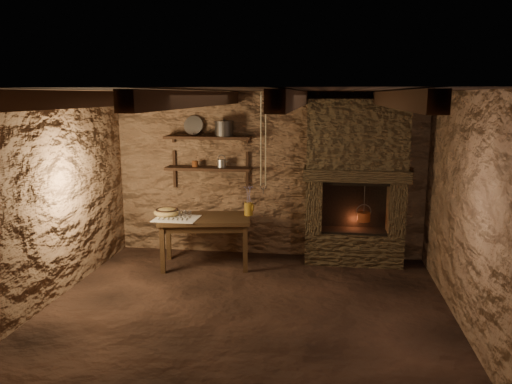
# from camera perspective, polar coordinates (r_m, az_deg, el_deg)

# --- Properties ---
(floor) EXTENTS (4.50, 4.50, 0.00)m
(floor) POSITION_cam_1_polar(r_m,az_deg,el_deg) (5.73, -1.06, -13.18)
(floor) COLOR black
(floor) RESTS_ON ground
(back_wall) EXTENTS (4.50, 0.04, 2.40)m
(back_wall) POSITION_cam_1_polar(r_m,az_deg,el_deg) (7.30, 1.37, 1.97)
(back_wall) COLOR brown
(back_wall) RESTS_ON floor
(front_wall) EXTENTS (4.50, 0.04, 2.40)m
(front_wall) POSITION_cam_1_polar(r_m,az_deg,el_deg) (3.46, -6.39, -8.45)
(front_wall) COLOR brown
(front_wall) RESTS_ON floor
(left_wall) EXTENTS (0.04, 4.00, 2.40)m
(left_wall) POSITION_cam_1_polar(r_m,az_deg,el_deg) (6.12, -22.41, -0.64)
(left_wall) COLOR brown
(left_wall) RESTS_ON floor
(right_wall) EXTENTS (0.04, 4.00, 2.40)m
(right_wall) POSITION_cam_1_polar(r_m,az_deg,el_deg) (5.47, 22.85, -1.98)
(right_wall) COLOR brown
(right_wall) RESTS_ON floor
(ceiling) EXTENTS (4.50, 4.00, 0.04)m
(ceiling) POSITION_cam_1_polar(r_m,az_deg,el_deg) (5.23, -1.16, 11.58)
(ceiling) COLOR black
(ceiling) RESTS_ON back_wall
(beam_far_left) EXTENTS (0.14, 3.95, 0.16)m
(beam_far_left) POSITION_cam_1_polar(r_m,az_deg,el_deg) (5.66, -16.57, 10.18)
(beam_far_left) COLOR black
(beam_far_left) RESTS_ON ceiling
(beam_mid_left) EXTENTS (0.14, 3.95, 0.16)m
(beam_mid_left) POSITION_cam_1_polar(r_m,az_deg,el_deg) (5.33, -6.56, 10.53)
(beam_mid_left) COLOR black
(beam_mid_left) RESTS_ON ceiling
(beam_mid_right) EXTENTS (0.14, 3.95, 0.16)m
(beam_mid_right) POSITION_cam_1_polar(r_m,az_deg,el_deg) (5.17, 4.42, 10.56)
(beam_mid_right) COLOR black
(beam_mid_right) RESTS_ON ceiling
(beam_far_right) EXTENTS (0.14, 3.95, 0.16)m
(beam_far_right) POSITION_cam_1_polar(r_m,az_deg,el_deg) (5.20, 15.66, 10.19)
(beam_far_right) COLOR black
(beam_far_right) RESTS_ON ceiling
(shelf_lower) EXTENTS (1.25, 0.30, 0.04)m
(shelf_lower) POSITION_cam_1_polar(r_m,az_deg,el_deg) (7.27, -5.45, 2.69)
(shelf_lower) COLOR black
(shelf_lower) RESTS_ON back_wall
(shelf_upper) EXTENTS (1.25, 0.30, 0.04)m
(shelf_upper) POSITION_cam_1_polar(r_m,az_deg,el_deg) (7.22, -5.51, 6.23)
(shelf_upper) COLOR black
(shelf_upper) RESTS_ON back_wall
(hearth) EXTENTS (1.43, 0.51, 2.30)m
(hearth) POSITION_cam_1_polar(r_m,az_deg,el_deg) (7.03, 11.32, 1.63)
(hearth) COLOR #34281A
(hearth) RESTS_ON floor
(work_table) EXTENTS (1.33, 0.90, 0.70)m
(work_table) POSITION_cam_1_polar(r_m,az_deg,el_deg) (6.99, -5.81, -5.42)
(work_table) COLOR black
(work_table) RESTS_ON floor
(linen_cloth) EXTENTS (0.59, 0.48, 0.01)m
(linen_cloth) POSITION_cam_1_polar(r_m,az_deg,el_deg) (6.85, -9.06, -3.00)
(linen_cloth) COLOR silver
(linen_cloth) RESTS_ON work_table
(pewter_cutlery_row) EXTENTS (0.49, 0.20, 0.01)m
(pewter_cutlery_row) POSITION_cam_1_polar(r_m,az_deg,el_deg) (6.83, -9.11, -2.96)
(pewter_cutlery_row) COLOR gray
(pewter_cutlery_row) RESTS_ON linen_cloth
(drinking_glasses) EXTENTS (0.19, 0.06, 0.08)m
(drinking_glasses) POSITION_cam_1_polar(r_m,az_deg,el_deg) (6.94, -8.65, -2.45)
(drinking_glasses) COLOR white
(drinking_glasses) RESTS_ON linen_cloth
(stoneware_jug) EXTENTS (0.15, 0.15, 0.42)m
(stoneware_jug) POSITION_cam_1_polar(r_m,az_deg,el_deg) (6.92, -0.84, -1.23)
(stoneware_jug) COLOR #A1771F
(stoneware_jug) RESTS_ON work_table
(wooden_bowl) EXTENTS (0.45, 0.45, 0.13)m
(wooden_bowl) POSITION_cam_1_polar(r_m,az_deg,el_deg) (7.05, -10.14, -2.31)
(wooden_bowl) COLOR olive
(wooden_bowl) RESTS_ON work_table
(iron_stockpot) EXTENTS (0.31, 0.31, 0.20)m
(iron_stockpot) POSITION_cam_1_polar(r_m,az_deg,el_deg) (7.16, -3.65, 7.17)
(iron_stockpot) COLOR #322F2D
(iron_stockpot) RESTS_ON shelf_upper
(tin_pan) EXTENTS (0.29, 0.14, 0.28)m
(tin_pan) POSITION_cam_1_polar(r_m,az_deg,el_deg) (7.37, -7.15, 7.55)
(tin_pan) COLOR #A2A39E
(tin_pan) RESTS_ON shelf_upper
(small_kettle) EXTENTS (0.17, 0.13, 0.18)m
(small_kettle) POSITION_cam_1_polar(r_m,az_deg,el_deg) (7.22, -3.95, 3.28)
(small_kettle) COLOR #A2A39E
(small_kettle) RESTS_ON shelf_lower
(rusty_tin) EXTENTS (0.09, 0.09, 0.09)m
(rusty_tin) POSITION_cam_1_polar(r_m,az_deg,el_deg) (7.31, -6.98, 3.21)
(rusty_tin) COLOR #632D13
(rusty_tin) RESTS_ON shelf_lower
(red_pot) EXTENTS (0.24, 0.24, 0.54)m
(red_pot) POSITION_cam_1_polar(r_m,az_deg,el_deg) (7.10, 12.21, -2.70)
(red_pot) COLOR maroon
(red_pot) RESTS_ON hearth
(hanging_ropes) EXTENTS (0.08, 0.08, 1.20)m
(hanging_ropes) POSITION_cam_1_polar(r_m,az_deg,el_deg) (6.28, 0.84, 6.01)
(hanging_ropes) COLOR tan
(hanging_ropes) RESTS_ON ceiling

